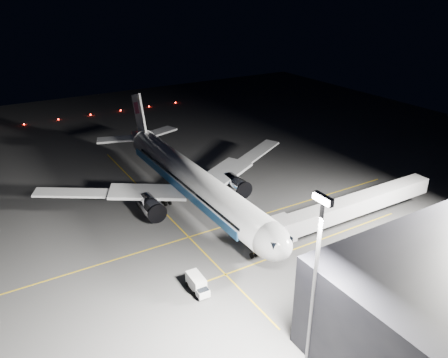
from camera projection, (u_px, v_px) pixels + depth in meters
ground at (193, 205)px, 83.96m from camera, size 200.00×200.00×0.00m
guide_line_main at (219, 228)px, 76.14m from camera, size 0.25×80.00×0.01m
guide_line_cross at (165, 213)px, 81.15m from camera, size 70.00×0.25×0.01m
guide_line_side at (309, 244)px, 71.44m from camera, size 0.25×40.00×0.01m
airliner at (190, 178)px, 82.67m from camera, size 61.48×54.22×16.64m
jet_bridge at (348, 207)px, 73.32m from camera, size 3.60×34.40×6.30m
floodlight_mast_south at (316, 268)px, 44.78m from camera, size 2.40×0.67×20.70m
taxiway_lights at (91, 115)px, 140.15m from camera, size 0.44×60.44×0.44m
service_truck at (197, 284)px, 60.06m from camera, size 4.51×2.12×2.27m
baggage_tug at (217, 172)px, 96.54m from camera, size 2.32×1.89×1.65m
safety_cone_a at (213, 200)px, 85.05m from camera, size 0.45×0.45×0.68m
safety_cone_b at (227, 211)px, 81.02m from camera, size 0.38×0.38×0.57m
safety_cone_c at (225, 191)px, 89.02m from camera, size 0.37×0.37×0.55m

